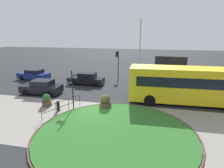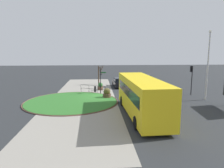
{
  "view_description": "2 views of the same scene",
  "coord_description": "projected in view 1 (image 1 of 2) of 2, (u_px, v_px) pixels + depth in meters",
  "views": [
    {
      "loc": [
        4.76,
        -14.16,
        6.4
      ],
      "look_at": [
        1.08,
        2.04,
        1.83
      ],
      "focal_mm": 30.51,
      "sensor_mm": 36.0,
      "label": 1
    },
    {
      "loc": [
        24.95,
        -0.4,
        5.65
      ],
      "look_at": [
        2.59,
        1.24,
        2.02
      ],
      "focal_mm": 32.06,
      "sensor_mm": 36.0,
      "label": 2
    }
  ],
  "objects": [
    {
      "name": "bus_yellow",
      "position": [
        188.0,
        85.0,
        17.18
      ],
      "size": [
        10.44,
        2.93,
        3.32
      ],
      "rotation": [
        0.0,
        0.0,
        3.18
      ],
      "color": "yellow",
      "rests_on": "ground"
    },
    {
      "name": "bollard_foreground",
      "position": [
        58.0,
        106.0,
        15.8
      ],
      "size": [
        0.26,
        0.26,
        0.9
      ],
      "color": "black",
      "rests_on": "ground"
    },
    {
      "name": "signpost_directional",
      "position": [
        72.0,
        87.0,
        15.97
      ],
      "size": [
        0.67,
        0.79,
        3.35
      ],
      "color": "black",
      "rests_on": "ground"
    },
    {
      "name": "grass_island",
      "position": [
        115.0,
        133.0,
        12.3
      ],
      "size": [
        10.28,
        10.28,
        0.1
      ],
      "primitive_type": "cylinder",
      "color": "#2D6B28",
      "rests_on": "ground"
    },
    {
      "name": "grass_kerb_ring",
      "position": [
        115.0,
        133.0,
        12.3
      ],
      "size": [
        10.59,
        10.59,
        0.11
      ],
      "primitive_type": "torus",
      "color": "brown",
      "rests_on": "ground"
    },
    {
      "name": "sidewalk_paving",
      "position": [
        85.0,
        122.0,
        14.02
      ],
      "size": [
        32.0,
        7.74,
        0.02
      ],
      "primitive_type": "cube",
      "color": "gray",
      "rests_on": "ground"
    },
    {
      "name": "ground",
      "position": [
        94.0,
        110.0,
        16.03
      ],
      "size": [
        120.0,
        120.0,
        0.0
      ],
      "primitive_type": "plane",
      "color": "#282B2D"
    },
    {
      "name": "traffic_light_near",
      "position": [
        117.0,
        59.0,
        26.63
      ],
      "size": [
        0.49,
        0.29,
        3.8
      ],
      "rotation": [
        0.0,
        0.0,
        3.26
      ],
      "color": "black",
      "rests_on": "ground"
    },
    {
      "name": "billboard_left",
      "position": [
        170.0,
        65.0,
        26.19
      ],
      "size": [
        4.22,
        0.59,
        3.15
      ],
      "rotation": [
        0.0,
        0.0,
        -0.11
      ],
      "color": "black",
      "rests_on": "ground"
    },
    {
      "name": "car_far_lane",
      "position": [
        42.0,
        87.0,
        20.22
      ],
      "size": [
        4.31,
        2.0,
        1.49
      ],
      "rotation": [
        0.0,
        0.0,
        3.18
      ],
      "color": "black",
      "rests_on": "ground"
    },
    {
      "name": "lamppost_tall",
      "position": [
        140.0,
        48.0,
        25.95
      ],
      "size": [
        0.32,
        0.32,
        8.0
      ],
      "color": "#B7B7BC",
      "rests_on": "ground"
    },
    {
      "name": "planter_kerbside",
      "position": [
        105.0,
        102.0,
        16.41
      ],
      "size": [
        1.01,
        1.01,
        1.22
      ],
      "color": "brown",
      "rests_on": "ground"
    },
    {
      "name": "car_trailing",
      "position": [
        86.0,
        79.0,
        23.84
      ],
      "size": [
        4.52,
        1.91,
        1.49
      ],
      "rotation": [
        0.0,
        0.0,
        3.11
      ],
      "color": "black",
      "rests_on": "ground"
    },
    {
      "name": "planter_near_signpost",
      "position": [
        47.0,
        101.0,
        16.85
      ],
      "size": [
        0.82,
        0.82,
        1.11
      ],
      "color": "brown",
      "rests_on": "ground"
    },
    {
      "name": "car_near_lane",
      "position": [
        34.0,
        75.0,
        26.27
      ],
      "size": [
        4.44,
        2.21,
        1.42
      ],
      "rotation": [
        0.0,
        0.0,
        3.05
      ],
      "color": "navy",
      "rests_on": "ground"
    },
    {
      "name": "railing_grass_edge",
      "position": [
        62.0,
        105.0,
        15.36
      ],
      "size": [
        1.66,
        3.44,
        1.06
      ],
      "rotation": [
        0.0,
        0.0,
        4.27
      ],
      "color": "black",
      "rests_on": "ground"
    }
  ]
}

